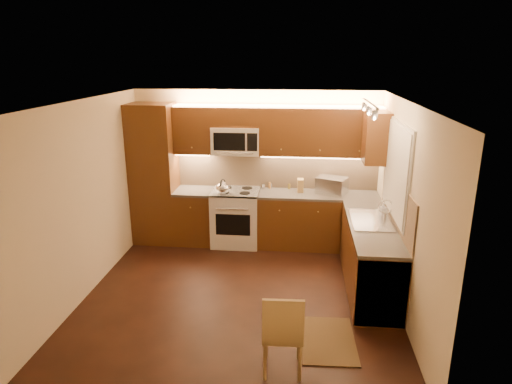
# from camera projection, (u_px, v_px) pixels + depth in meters

# --- Properties ---
(floor) EXTENTS (4.00, 4.00, 0.01)m
(floor) POSITION_uv_depth(u_px,v_px,m) (240.00, 294.00, 5.91)
(floor) COLOR black
(floor) RESTS_ON ground
(ceiling) EXTENTS (4.00, 4.00, 0.01)m
(ceiling) POSITION_uv_depth(u_px,v_px,m) (238.00, 102.00, 5.18)
(ceiling) COLOR beige
(ceiling) RESTS_ON ground
(wall_back) EXTENTS (4.00, 0.01, 2.50)m
(wall_back) POSITION_uv_depth(u_px,v_px,m) (256.00, 166.00, 7.45)
(wall_back) COLOR beige
(wall_back) RESTS_ON ground
(wall_front) EXTENTS (4.00, 0.01, 2.50)m
(wall_front) POSITION_uv_depth(u_px,v_px,m) (206.00, 282.00, 3.64)
(wall_front) COLOR beige
(wall_front) RESTS_ON ground
(wall_left) EXTENTS (0.01, 4.00, 2.50)m
(wall_left) POSITION_uv_depth(u_px,v_px,m) (85.00, 199.00, 5.74)
(wall_left) COLOR beige
(wall_left) RESTS_ON ground
(wall_right) EXTENTS (0.01, 4.00, 2.50)m
(wall_right) POSITION_uv_depth(u_px,v_px,m) (405.00, 210.00, 5.35)
(wall_right) COLOR beige
(wall_right) RESTS_ON ground
(pantry) EXTENTS (0.70, 0.60, 2.30)m
(pantry) POSITION_uv_depth(u_px,v_px,m) (154.00, 174.00, 7.36)
(pantry) COLOR #4E2A10
(pantry) RESTS_ON floor
(base_cab_back_left) EXTENTS (0.62, 0.60, 0.86)m
(base_cab_back_left) POSITION_uv_depth(u_px,v_px,m) (195.00, 217.00, 7.50)
(base_cab_back_left) COLOR #4E2A10
(base_cab_back_left) RESTS_ON floor
(counter_back_left) EXTENTS (0.62, 0.60, 0.04)m
(counter_back_left) POSITION_uv_depth(u_px,v_px,m) (194.00, 191.00, 7.37)
(counter_back_left) COLOR #3D3A37
(counter_back_left) RESTS_ON base_cab_back_left
(base_cab_back_right) EXTENTS (1.92, 0.60, 0.86)m
(base_cab_back_right) POSITION_uv_depth(u_px,v_px,m) (317.00, 221.00, 7.30)
(base_cab_back_right) COLOR #4E2A10
(base_cab_back_right) RESTS_ON floor
(counter_back_right) EXTENTS (1.92, 0.60, 0.04)m
(counter_back_right) POSITION_uv_depth(u_px,v_px,m) (319.00, 195.00, 7.17)
(counter_back_right) COLOR #3D3A37
(counter_back_right) RESTS_ON base_cab_back_right
(base_cab_right) EXTENTS (0.60, 2.00, 0.86)m
(base_cab_right) POSITION_uv_depth(u_px,v_px,m) (370.00, 257.00, 6.00)
(base_cab_right) COLOR #4E2A10
(base_cab_right) RESTS_ON floor
(counter_right) EXTENTS (0.60, 2.00, 0.04)m
(counter_right) POSITION_uv_depth(u_px,v_px,m) (372.00, 226.00, 5.87)
(counter_right) COLOR #3D3A37
(counter_right) RESTS_ON base_cab_right
(dishwasher) EXTENTS (0.58, 0.60, 0.84)m
(dishwasher) POSITION_uv_depth(u_px,v_px,m) (378.00, 282.00, 5.33)
(dishwasher) COLOR silver
(dishwasher) RESTS_ON floor
(backsplash_back) EXTENTS (3.30, 0.02, 0.60)m
(backsplash_back) POSITION_uv_depth(u_px,v_px,m) (277.00, 170.00, 7.42)
(backsplash_back) COLOR tan
(backsplash_back) RESTS_ON wall_back
(backsplash_right) EXTENTS (0.02, 2.00, 0.60)m
(backsplash_right) POSITION_uv_depth(u_px,v_px,m) (397.00, 203.00, 5.75)
(backsplash_right) COLOR tan
(backsplash_right) RESTS_ON wall_right
(upper_cab_back_left) EXTENTS (0.62, 0.35, 0.75)m
(upper_cab_back_left) POSITION_uv_depth(u_px,v_px,m) (194.00, 130.00, 7.20)
(upper_cab_back_left) COLOR #4E2A10
(upper_cab_back_left) RESTS_ON wall_back
(upper_cab_back_right) EXTENTS (1.92, 0.35, 0.75)m
(upper_cab_back_right) POSITION_uv_depth(u_px,v_px,m) (321.00, 132.00, 7.00)
(upper_cab_back_right) COLOR #4E2A10
(upper_cab_back_right) RESTS_ON wall_back
(upper_cab_bridge) EXTENTS (0.76, 0.35, 0.31)m
(upper_cab_bridge) POSITION_uv_depth(u_px,v_px,m) (236.00, 117.00, 7.07)
(upper_cab_bridge) COLOR #4E2A10
(upper_cab_bridge) RESTS_ON wall_back
(upper_cab_right_corner) EXTENTS (0.35, 0.50, 0.75)m
(upper_cab_right_corner) POSITION_uv_depth(u_px,v_px,m) (376.00, 138.00, 6.52)
(upper_cab_right_corner) COLOR #4E2A10
(upper_cab_right_corner) RESTS_ON wall_right
(stove) EXTENTS (0.76, 0.65, 0.92)m
(stove) POSITION_uv_depth(u_px,v_px,m) (236.00, 217.00, 7.40)
(stove) COLOR silver
(stove) RESTS_ON floor
(microwave) EXTENTS (0.76, 0.38, 0.44)m
(microwave) POSITION_uv_depth(u_px,v_px,m) (236.00, 140.00, 7.16)
(microwave) COLOR silver
(microwave) RESTS_ON wall_back
(window_frame) EXTENTS (0.03, 1.44, 1.24)m
(window_frame) POSITION_uv_depth(u_px,v_px,m) (397.00, 170.00, 5.77)
(window_frame) COLOR silver
(window_frame) RESTS_ON wall_right
(window_blinds) EXTENTS (0.02, 1.36, 1.16)m
(window_blinds) POSITION_uv_depth(u_px,v_px,m) (396.00, 170.00, 5.78)
(window_blinds) COLOR silver
(window_blinds) RESTS_ON wall_right
(sink) EXTENTS (0.52, 0.86, 0.15)m
(sink) POSITION_uv_depth(u_px,v_px,m) (371.00, 215.00, 5.98)
(sink) COLOR silver
(sink) RESTS_ON counter_right
(faucet) EXTENTS (0.20, 0.04, 0.30)m
(faucet) POSITION_uv_depth(u_px,v_px,m) (385.00, 210.00, 5.94)
(faucet) COLOR silver
(faucet) RESTS_ON counter_right
(track_light_bar) EXTENTS (0.04, 1.20, 0.03)m
(track_light_bar) POSITION_uv_depth(u_px,v_px,m) (370.00, 104.00, 5.42)
(track_light_bar) COLOR silver
(track_light_bar) RESTS_ON ceiling
(kettle) EXTENTS (0.27, 0.27, 0.25)m
(kettle) POSITION_uv_depth(u_px,v_px,m) (223.00, 186.00, 7.06)
(kettle) COLOR silver
(kettle) RESTS_ON stove
(toaster_oven) EXTENTS (0.55, 0.49, 0.27)m
(toaster_oven) POSITION_uv_depth(u_px,v_px,m) (332.00, 185.00, 7.14)
(toaster_oven) COLOR silver
(toaster_oven) RESTS_ON counter_back_right
(knife_block) EXTENTS (0.11, 0.16, 0.21)m
(knife_block) POSITION_uv_depth(u_px,v_px,m) (300.00, 185.00, 7.24)
(knife_block) COLOR olive
(knife_block) RESTS_ON counter_back_right
(spice_jar_a) EXTENTS (0.06, 0.06, 0.09)m
(spice_jar_a) POSITION_uv_depth(u_px,v_px,m) (264.00, 187.00, 7.40)
(spice_jar_a) COLOR silver
(spice_jar_a) RESTS_ON counter_back_right
(spice_jar_b) EXTENTS (0.05, 0.05, 0.09)m
(spice_jar_b) POSITION_uv_depth(u_px,v_px,m) (289.00, 186.00, 7.41)
(spice_jar_b) COLOR brown
(spice_jar_b) RESTS_ON counter_back_right
(spice_jar_c) EXTENTS (0.05, 0.05, 0.09)m
(spice_jar_c) POSITION_uv_depth(u_px,v_px,m) (271.00, 185.00, 7.46)
(spice_jar_c) COLOR silver
(spice_jar_c) RESTS_ON counter_back_right
(spice_jar_d) EXTENTS (0.05, 0.05, 0.10)m
(spice_jar_d) POSITION_uv_depth(u_px,v_px,m) (270.00, 185.00, 7.45)
(spice_jar_d) COLOR olive
(spice_jar_d) RESTS_ON counter_back_right
(soap_bottle) EXTENTS (0.11, 0.11, 0.19)m
(soap_bottle) POSITION_uv_depth(u_px,v_px,m) (383.00, 209.00, 6.15)
(soap_bottle) COLOR silver
(soap_bottle) RESTS_ON counter_right
(rug) EXTENTS (0.62, 0.90, 0.01)m
(rug) POSITION_uv_depth(u_px,v_px,m) (328.00, 340.00, 4.95)
(rug) COLOR black
(rug) RESTS_ON floor
(dining_chair) EXTENTS (0.41, 0.41, 0.88)m
(dining_chair) POSITION_uv_depth(u_px,v_px,m) (283.00, 331.00, 4.38)
(dining_chair) COLOR olive
(dining_chair) RESTS_ON floor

